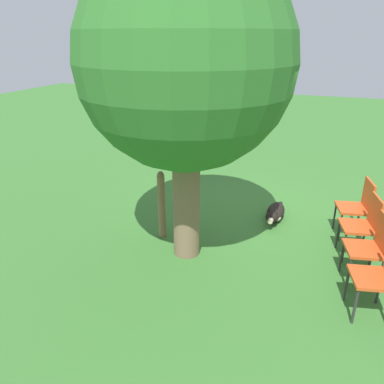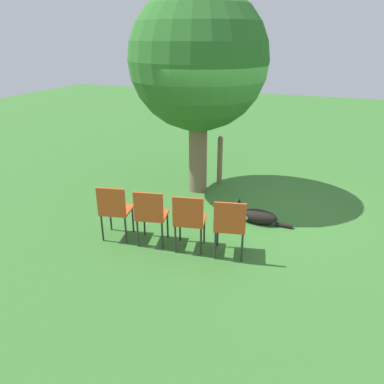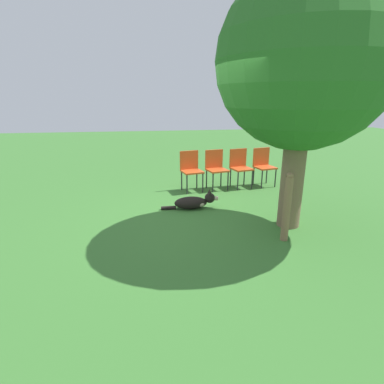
# 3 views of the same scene
# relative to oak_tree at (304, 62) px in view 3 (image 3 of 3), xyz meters

# --- Properties ---
(ground_plane) EXTENTS (30.00, 30.00, 0.00)m
(ground_plane) POSITION_rel_oak_tree_xyz_m (-0.37, -1.09, -2.55)
(ground_plane) COLOR #38702D
(oak_tree) EXTENTS (2.58, 2.58, 3.86)m
(oak_tree) POSITION_rel_oak_tree_xyz_m (0.00, 0.00, 0.00)
(oak_tree) COLOR #7A6047
(oak_tree) RESTS_ON ground_plane
(dog) EXTENTS (0.30, 1.11, 0.37)m
(dog) POSITION_rel_oak_tree_xyz_m (-1.02, -1.44, -2.42)
(dog) COLOR black
(dog) RESTS_ON ground_plane
(fence_post) EXTENTS (0.11, 0.11, 1.05)m
(fence_post) POSITION_rel_oak_tree_xyz_m (0.51, -0.31, -2.01)
(fence_post) COLOR #846647
(fence_post) RESTS_ON ground_plane
(red_chair_0) EXTENTS (0.50, 0.52, 0.90)m
(red_chair_0) POSITION_rel_oak_tree_xyz_m (-2.23, -1.32, -2.02)
(red_chair_0) COLOR #D14C1E
(red_chair_0) RESTS_ON ground_plane
(red_chair_1) EXTENTS (0.50, 0.52, 0.90)m
(red_chair_1) POSITION_rel_oak_tree_xyz_m (-2.28, -0.72, -2.02)
(red_chair_1) COLOR #D14C1E
(red_chair_1) RESTS_ON ground_plane
(red_chair_2) EXTENTS (0.50, 0.52, 0.90)m
(red_chair_2) POSITION_rel_oak_tree_xyz_m (-2.33, -0.13, -2.02)
(red_chair_2) COLOR #D14C1E
(red_chair_2) RESTS_ON ground_plane
(red_chair_3) EXTENTS (0.50, 0.52, 0.90)m
(red_chair_3) POSITION_rel_oak_tree_xyz_m (-2.38, 0.47, -2.02)
(red_chair_3) COLOR #D14C1E
(red_chair_3) RESTS_ON ground_plane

